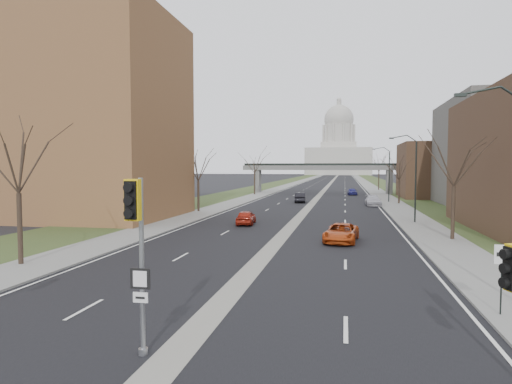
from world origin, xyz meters
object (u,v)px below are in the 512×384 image
(signal_pole_median, at_px, (137,234))
(car_left_far, at_px, (300,197))
(car_left_near, at_px, (246,217))
(car_right_near, at_px, (341,233))
(car_right_mid, at_px, (373,201))
(speed_limit_sign, at_px, (502,267))
(car_right_far, at_px, (352,191))

(signal_pole_median, relative_size, car_left_far, 1.13)
(signal_pole_median, relative_size, car_left_near, 1.28)
(car_right_near, height_order, car_right_mid, car_right_mid)
(car_right_mid, bearing_deg, car_right_near, -99.77)
(car_left_far, relative_size, car_right_mid, 0.91)
(car_left_far, bearing_deg, speed_limit_sign, 100.08)
(signal_pole_median, bearing_deg, car_right_near, 73.80)
(signal_pole_median, bearing_deg, car_right_far, 83.16)
(speed_limit_sign, xyz_separation_m, car_right_far, (-4.21, 71.15, -1.19))
(car_left_near, distance_m, car_right_near, 12.27)
(car_right_far, bearing_deg, signal_pole_median, -99.78)
(signal_pole_median, xyz_separation_m, car_right_near, (5.58, 21.16, -2.98))
(car_left_near, relative_size, car_right_near, 0.83)
(signal_pole_median, distance_m, car_right_far, 77.48)
(signal_pole_median, height_order, car_left_far, signal_pole_median)
(signal_pole_median, height_order, car_left_near, signal_pole_median)
(signal_pole_median, relative_size, car_right_far, 1.24)
(signal_pole_median, relative_size, car_right_near, 1.06)
(car_left_far, distance_m, car_right_mid, 11.73)
(car_left_near, xyz_separation_m, car_right_near, (9.19, -8.12, -0.01))
(car_right_far, bearing_deg, car_right_near, -96.14)
(car_left_near, height_order, car_right_far, car_right_far)
(car_right_far, bearing_deg, car_left_near, -107.24)
(signal_pole_median, xyz_separation_m, car_right_far, (7.30, 77.08, -2.95))
(speed_limit_sign, height_order, car_right_near, speed_limit_sign)
(speed_limit_sign, distance_m, car_right_near, 16.39)
(speed_limit_sign, xyz_separation_m, car_right_near, (-5.93, 15.23, -1.22))
(car_right_near, xyz_separation_m, car_right_far, (1.72, 55.92, 0.03))
(car_right_near, distance_m, car_right_mid, 31.89)
(car_left_near, height_order, car_right_mid, car_right_mid)
(car_left_near, xyz_separation_m, car_left_far, (2.50, 27.60, 0.07))
(car_left_near, distance_m, car_left_far, 27.71)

